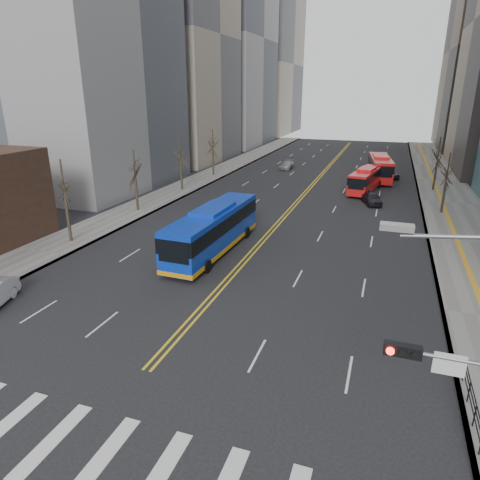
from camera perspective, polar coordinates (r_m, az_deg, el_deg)
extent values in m
plane|color=black|center=(19.07, -20.86, -24.50)|extent=(220.00, 220.00, 0.00)
cube|color=slate|center=(56.89, 26.30, 4.42)|extent=(7.00, 130.00, 0.15)
cube|color=slate|center=(62.31, -6.49, 7.46)|extent=(5.00, 130.00, 0.15)
cube|color=silver|center=(21.15, -28.83, -20.83)|extent=(0.70, 4.00, 0.01)
cube|color=silver|center=(19.72, -23.75, -23.23)|extent=(0.70, 4.00, 0.01)
cube|color=silver|center=(18.48, -17.72, -25.77)|extent=(0.70, 4.00, 0.01)
cube|color=silver|center=(17.47, -10.61, -28.33)|extent=(0.70, 4.00, 0.01)
cube|color=gold|center=(66.97, 10.16, 8.06)|extent=(0.15, 100.00, 0.01)
cube|color=gold|center=(66.91, 10.50, 8.03)|extent=(0.15, 100.00, 0.01)
cube|color=gray|center=(86.78, -10.11, 25.20)|extent=(22.00, 22.00, 44.00)
cube|color=gray|center=(110.99, -2.26, 25.17)|extent=(20.00, 26.00, 48.00)
cube|color=gray|center=(140.64, 3.30, 22.30)|extent=(18.00, 30.00, 40.00)
cylinder|color=gray|center=(14.32, 28.88, -14.19)|extent=(4.50, 0.12, 0.12)
cube|color=black|center=(14.05, 20.87, -13.57)|extent=(1.10, 0.28, 0.38)
cylinder|color=#FF190C|center=(13.89, 19.40, -13.78)|extent=(0.24, 0.08, 0.24)
cylinder|color=black|center=(13.92, 20.87, -13.92)|extent=(0.24, 0.08, 0.24)
cylinder|color=black|center=(13.95, 22.35, -14.05)|extent=(0.24, 0.08, 0.24)
cube|color=silver|center=(14.31, 26.12, -14.69)|extent=(0.90, 0.06, 0.70)
cube|color=#999993|center=(12.46, 20.20, 1.62)|extent=(0.90, 0.35, 0.18)
cube|color=black|center=(20.23, 29.03, -18.75)|extent=(0.04, 6.00, 0.04)
cylinder|color=black|center=(20.52, 28.79, -19.87)|extent=(0.06, 0.06, 1.00)
cylinder|color=black|center=(21.71, 28.21, -17.44)|extent=(0.06, 0.06, 1.00)
cylinder|color=black|center=(22.93, 27.70, -15.26)|extent=(0.06, 0.06, 1.00)
cylinder|color=black|center=(40.40, -21.89, 2.33)|extent=(0.28, 0.28, 3.90)
cylinder|color=black|center=(48.91, -13.59, 5.82)|extent=(0.28, 0.28, 3.60)
cylinder|color=black|center=(58.20, -7.81, 8.50)|extent=(0.28, 0.28, 4.00)
cylinder|color=black|center=(68.05, -3.60, 10.12)|extent=(0.28, 0.28, 3.80)
cylinder|color=black|center=(51.50, 25.48, 5.07)|extent=(0.28, 0.28, 3.50)
cylinder|color=black|center=(63.18, 24.55, 7.68)|extent=(0.28, 0.28, 3.75)
cube|color=#0C33BB|center=(35.43, -3.57, 1.46)|extent=(3.20, 13.39, 3.20)
cube|color=black|center=(35.25, -3.59, 2.39)|extent=(3.26, 13.41, 1.14)
cube|color=#0C33BB|center=(34.94, -3.63, 4.11)|extent=(2.37, 4.73, 0.40)
cube|color=orange|center=(35.89, -3.53, -0.67)|extent=(3.26, 13.41, 0.35)
cylinder|color=black|center=(32.98, -8.78, -2.82)|extent=(0.33, 1.01, 1.00)
cylinder|color=black|center=(31.77, -4.41, -3.52)|extent=(0.33, 1.01, 1.00)
cylinder|color=black|center=(40.11, -2.82, 1.46)|extent=(0.33, 1.01, 1.00)
cylinder|color=black|center=(39.12, 0.90, 1.01)|extent=(0.33, 1.01, 1.00)
cube|color=red|center=(59.30, 16.44, 7.72)|extent=(3.96, 10.21, 2.55)
cube|color=black|center=(59.21, 16.48, 8.22)|extent=(4.02, 10.24, 0.93)
cube|color=red|center=(59.06, 16.56, 9.02)|extent=(2.39, 3.75, 0.40)
cylinder|color=black|center=(56.75, 14.46, 6.23)|extent=(0.47, 1.04, 1.00)
cylinder|color=black|center=(56.24, 16.68, 5.91)|extent=(0.47, 1.04, 1.00)
cylinder|color=black|center=(62.82, 16.02, 7.33)|extent=(0.47, 1.04, 1.00)
cylinder|color=black|center=(62.36, 18.05, 7.04)|extent=(0.47, 1.04, 1.00)
cube|color=red|center=(68.13, 18.15, 9.18)|extent=(4.04, 11.80, 3.01)
cube|color=black|center=(68.04, 18.20, 9.66)|extent=(4.10, 11.83, 1.08)
cube|color=red|center=(67.89, 18.29, 10.51)|extent=(2.59, 4.28, 0.40)
cylinder|color=black|center=(64.61, 17.15, 7.54)|extent=(0.42, 1.03, 1.00)
cylinder|color=black|center=(64.90, 19.48, 7.35)|extent=(0.42, 1.03, 1.00)
cylinder|color=black|center=(71.87, 16.72, 8.71)|extent=(0.42, 1.03, 1.00)
cylinder|color=black|center=(72.13, 18.82, 8.54)|extent=(0.42, 1.03, 1.00)
imported|color=black|center=(53.08, 17.18, 5.34)|extent=(2.88, 4.56, 1.45)
imported|color=gray|center=(74.71, 6.27, 9.91)|extent=(1.92, 4.57, 1.32)
imported|color=black|center=(70.00, 19.35, 8.23)|extent=(3.33, 4.56, 1.15)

